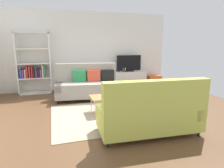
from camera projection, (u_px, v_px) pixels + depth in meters
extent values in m
plane|color=brown|center=(109.00, 110.00, 5.02)|extent=(7.68, 7.68, 0.00)
cube|color=white|center=(88.00, 51.00, 7.35)|extent=(6.40, 0.12, 2.90)
cube|color=tan|center=(113.00, 114.00, 4.69)|extent=(2.90, 2.20, 0.01)
cube|color=gray|center=(87.00, 89.00, 5.98)|extent=(1.99, 1.09, 0.44)
cube|color=gray|center=(86.00, 72.00, 6.19)|extent=(1.91, 0.45, 0.56)
cube|color=gray|center=(114.00, 85.00, 6.10)|extent=(0.31, 0.86, 0.22)
cube|color=gray|center=(59.00, 87.00, 5.81)|extent=(0.31, 0.86, 0.22)
cylinder|color=black|center=(117.00, 99.00, 5.85)|extent=(0.05, 0.05, 0.10)
cylinder|color=black|center=(58.00, 102.00, 5.56)|extent=(0.05, 0.05, 0.10)
cylinder|color=black|center=(113.00, 94.00, 6.50)|extent=(0.05, 0.05, 0.10)
cylinder|color=black|center=(60.00, 96.00, 6.22)|extent=(0.05, 0.05, 0.10)
cube|color=black|center=(108.00, 75.00, 6.14)|extent=(0.42, 0.19, 0.36)
cube|color=#D84C33|center=(94.00, 76.00, 6.07)|extent=(0.42, 0.19, 0.36)
cube|color=#288C4C|center=(79.00, 76.00, 5.99)|extent=(0.42, 0.19, 0.36)
cube|color=#C1CC51|center=(148.00, 117.00, 3.66)|extent=(1.95, 0.97, 0.44)
cube|color=#C1CC51|center=(157.00, 96.00, 3.25)|extent=(1.91, 0.33, 0.56)
cube|color=#C1CC51|center=(105.00, 116.00, 3.44)|extent=(0.26, 0.85, 0.22)
cube|color=#C1CC51|center=(188.00, 108.00, 3.83)|extent=(0.26, 0.85, 0.22)
cylinder|color=black|center=(101.00, 128.00, 3.84)|extent=(0.05, 0.05, 0.10)
cylinder|color=black|center=(178.00, 120.00, 4.23)|extent=(0.05, 0.05, 0.10)
cylinder|color=black|center=(108.00, 144.00, 3.19)|extent=(0.05, 0.05, 0.10)
cylinder|color=black|center=(198.00, 133.00, 3.59)|extent=(0.05, 0.05, 0.10)
cube|color=black|center=(117.00, 102.00, 3.29)|extent=(0.41, 0.17, 0.36)
cube|color=#B7844C|center=(112.00, 97.00, 4.82)|extent=(1.10, 0.56, 0.04)
cylinder|color=silver|center=(91.00, 104.00, 4.93)|extent=(0.02, 0.02, 0.38)
cylinder|color=silver|center=(127.00, 100.00, 5.22)|extent=(0.02, 0.02, 0.38)
cylinder|color=silver|center=(95.00, 109.00, 4.50)|extent=(0.02, 0.02, 0.38)
cylinder|color=silver|center=(134.00, 105.00, 4.79)|extent=(0.02, 0.02, 0.38)
cube|color=silver|center=(128.00, 79.00, 7.71)|extent=(1.40, 0.44, 0.64)
cube|color=black|center=(129.00, 71.00, 7.62)|extent=(0.36, 0.20, 0.04)
cube|color=black|center=(129.00, 63.00, 7.56)|extent=(1.00, 0.05, 0.60)
cube|color=white|center=(17.00, 64.00, 6.40)|extent=(0.04, 0.36, 2.10)
cube|color=white|center=(50.00, 63.00, 6.71)|extent=(0.04, 0.36, 2.10)
cube|color=white|center=(31.00, 33.00, 6.35)|extent=(1.10, 0.36, 0.04)
cube|color=white|center=(36.00, 93.00, 6.76)|extent=(1.10, 0.36, 0.04)
cube|color=white|center=(35.00, 78.00, 6.66)|extent=(1.02, 0.36, 0.03)
cube|color=white|center=(34.00, 64.00, 6.56)|extent=(1.02, 0.36, 0.03)
cube|color=white|center=(33.00, 49.00, 6.46)|extent=(1.02, 0.36, 0.03)
cube|color=#3359B2|center=(21.00, 73.00, 6.50)|extent=(0.03, 0.29, 0.32)
cube|color=purple|center=(23.00, 74.00, 6.52)|extent=(0.05, 0.29, 0.28)
cube|color=silver|center=(25.00, 74.00, 6.54)|extent=(0.04, 0.29, 0.30)
cube|color=red|center=(27.00, 72.00, 6.55)|extent=(0.05, 0.29, 0.41)
cube|color=red|center=(30.00, 72.00, 6.57)|extent=(0.05, 0.29, 0.41)
cube|color=red|center=(32.00, 72.00, 6.59)|extent=(0.03, 0.29, 0.42)
cube|color=#262626|center=(34.00, 73.00, 6.61)|extent=(0.05, 0.29, 0.34)
cube|color=purple|center=(36.00, 73.00, 6.64)|extent=(0.03, 0.29, 0.28)
cube|color=#262626|center=(38.00, 73.00, 6.66)|extent=(0.06, 0.29, 0.31)
cube|color=purple|center=(41.00, 73.00, 6.68)|extent=(0.05, 0.29, 0.28)
cube|color=silver|center=(43.00, 71.00, 6.69)|extent=(0.03, 0.29, 0.44)
cube|color=#3F8C4C|center=(44.00, 72.00, 6.71)|extent=(0.06, 0.29, 0.39)
cube|color=orange|center=(154.00, 81.00, 7.96)|extent=(0.52, 0.40, 0.44)
cylinder|color=brown|center=(117.00, 94.00, 4.77)|extent=(0.16, 0.16, 0.12)
sphere|color=#2D7233|center=(117.00, 87.00, 4.74)|extent=(0.31, 0.31, 0.31)
cube|color=purple|center=(108.00, 95.00, 4.79)|extent=(0.26, 0.20, 0.03)
cube|color=gold|center=(108.00, 94.00, 4.79)|extent=(0.27, 0.22, 0.03)
cylinder|color=#33B29E|center=(114.00, 70.00, 7.51)|extent=(0.09, 0.09, 0.17)
cylinder|color=#B24C4C|center=(118.00, 70.00, 7.55)|extent=(0.12, 0.12, 0.12)
cylinder|color=#3359B2|center=(123.00, 70.00, 7.52)|extent=(0.04, 0.04, 0.15)
cylinder|color=gold|center=(125.00, 70.00, 7.55)|extent=(0.05, 0.05, 0.16)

